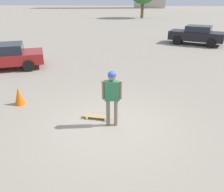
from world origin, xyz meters
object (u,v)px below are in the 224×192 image
at_px(car_parked_near, 4,56).
at_px(car_parked_far, 197,35).
at_px(person, 112,92).
at_px(skateboard, 97,116).
at_px(traffic_cone, 19,96).

distance_m(car_parked_near, car_parked_far, 14.60).
xyz_separation_m(person, car_parked_far, (-13.51, 5.47, -0.32)).
xyz_separation_m(car_parked_near, car_parked_far, (-8.36, 11.97, 0.10)).
height_order(skateboard, car_parked_near, car_parked_near).
relative_size(skateboard, car_parked_near, 0.20).
height_order(person, car_parked_near, person).
bearing_deg(person, car_parked_far, 59.65).
bearing_deg(car_parked_far, person, 89.89).
bearing_deg(person, car_parked_near, 133.32).
relative_size(person, car_parked_near, 0.39).
bearing_deg(skateboard, person, 151.85).
height_order(person, traffic_cone, person).
height_order(skateboard, car_parked_far, car_parked_far).
bearing_deg(traffic_cone, car_parked_near, -143.90).
xyz_separation_m(person, traffic_cone, (-1.04, -3.51, -0.79)).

